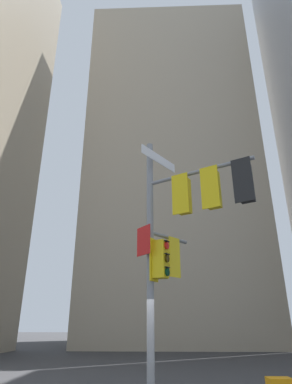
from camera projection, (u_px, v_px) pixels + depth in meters
building_mid_block at (169, 178)px, 36.31m from camera, size 16.02×16.02×33.84m
signal_pole_assembly at (180, 230)px, 8.71m from camera, size 3.05×3.03×7.11m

